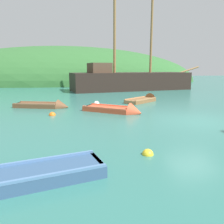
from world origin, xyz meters
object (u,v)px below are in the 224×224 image
sailing_ship (130,83)px  buoy_yellow (148,155)px  buoy_white (97,104)px  rowboat_center (46,106)px  buoy_orange (52,115)px  rowboat_far (145,100)px  rowboat_portside (118,111)px  rowboat_outer_left (13,182)px

sailing_ship → buoy_yellow: bearing=-112.3°
buoy_white → rowboat_center: bearing=-165.8°
rowboat_center → buoy_orange: rowboat_center is taller
rowboat_far → buoy_yellow: size_ratio=9.37×
buoy_yellow → buoy_white: size_ratio=0.82×
rowboat_center → buoy_yellow: 10.06m
rowboat_far → rowboat_portside: bearing=-163.9°
buoy_white → buoy_yellow: bearing=-88.3°
sailing_ship → rowboat_far: 9.66m
rowboat_far → buoy_yellow: rowboat_far is taller
rowboat_portside → rowboat_center: 5.06m
buoy_orange → sailing_ship: bearing=58.7°
rowboat_center → buoy_orange: bearing=-59.0°
rowboat_outer_left → buoy_orange: size_ratio=9.89×
rowboat_portside → buoy_orange: bearing=-140.9°
sailing_ship → rowboat_portside: sailing_ship is taller
sailing_ship → buoy_yellow: sailing_ship is taller
rowboat_portside → buoy_orange: (-3.80, -0.15, -0.08)m
rowboat_outer_left → sailing_ship: bearing=-124.6°
rowboat_center → buoy_orange: size_ratio=9.89×
rowboat_far → rowboat_center: 7.62m
sailing_ship → rowboat_center: 14.12m
rowboat_portside → buoy_yellow: size_ratio=10.06×
rowboat_far → rowboat_portside: rowboat_portside is taller
rowboat_outer_left → buoy_yellow: size_ratio=10.67×
sailing_ship → rowboat_outer_left: (-8.68, -21.43, -0.71)m
rowboat_far → buoy_yellow: (-3.65, -10.72, -0.08)m
sailing_ship → rowboat_far: sailing_ship is taller
buoy_orange → buoy_white: bearing=50.4°
rowboat_far → rowboat_center: size_ratio=0.88×
rowboat_portside → buoy_white: bearing=140.6°
rowboat_portside → buoy_yellow: 6.78m
rowboat_center → buoy_white: bearing=33.1°
buoy_yellow → buoy_orange: bearing=116.3°
sailing_ship → buoy_white: bearing=-126.3°
rowboat_center → buoy_orange: 2.75m
buoy_orange → rowboat_portside: bearing=2.3°
rowboat_portside → buoy_white: size_ratio=8.24×
rowboat_outer_left → buoy_white: 11.86m
rowboat_outer_left → rowboat_portside: bearing=-130.3°
rowboat_far → rowboat_outer_left: size_ratio=0.88×
rowboat_far → rowboat_portside: (-3.11, -3.96, 0.01)m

